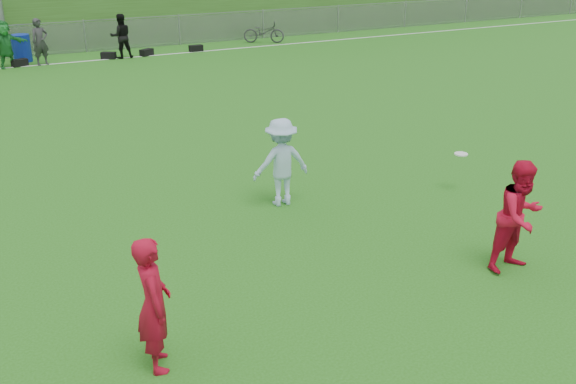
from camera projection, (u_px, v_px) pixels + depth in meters
ground at (334, 260)px, 9.86m from camera, size 120.00×120.00×0.00m
sideline_far at (97, 60)px, 24.72m from camera, size 60.00×0.10×0.01m
fence at (85, 36)px, 26.13m from camera, size 58.00×0.06×1.30m
spectator_row at (17, 43)px, 23.26m from camera, size 7.43×1.01×1.69m
gear_bags at (120, 55)px, 25.15m from camera, size 7.41×0.55×0.26m
player_red_left at (154, 304)px, 7.19m from camera, size 0.48×0.65×1.65m
player_red_center at (520, 216)px, 9.32m from camera, size 0.87×0.70×1.70m
player_blue at (281, 162)px, 11.58m from camera, size 1.09×0.68×1.63m
frisbee at (461, 154)px, 12.23m from camera, size 0.26×0.26×0.02m
recycling_bin at (22, 48)px, 24.29m from camera, size 0.69×0.69×1.02m
bicycle at (264, 32)px, 28.31m from camera, size 1.86×1.43×0.94m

